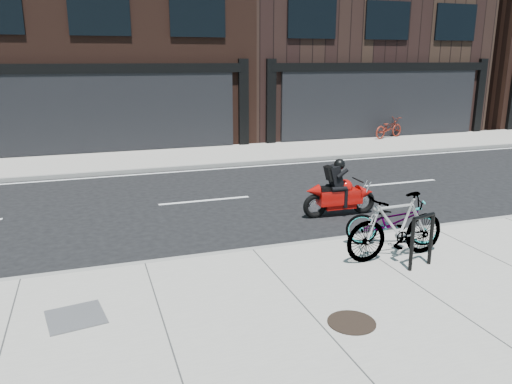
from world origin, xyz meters
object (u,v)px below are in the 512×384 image
object	(u,v)px
bicycle_front	(393,221)
bicycle_rear	(396,226)
bike_rack	(422,237)
utility_grate	(76,317)
motorcycle	(343,192)
bicycle_far	(389,128)
manhole_cover	(352,322)

from	to	relation	value
bicycle_front	bicycle_rear	xyz separation A→B (m)	(-0.33, -0.58, 0.13)
bike_rack	utility_grate	size ratio (longest dim) A/B	1.26
motorcycle	utility_grate	xyz separation A→B (m)	(-5.95, -3.35, -0.42)
bicycle_far	bike_rack	bearing A→B (deg)	129.75
bicycle_front	manhole_cover	size ratio (longest dim) A/B	2.71
bicycle_front	utility_grate	world-z (taller)	bicycle_front
utility_grate	manhole_cover	bearing A→B (deg)	-21.03
manhole_cover	utility_grate	world-z (taller)	same
bike_rack	utility_grate	bearing A→B (deg)	179.22
bike_rack	utility_grate	xyz separation A→B (m)	(-5.60, 0.08, -0.55)
bike_rack	bicycle_front	xyz separation A→B (m)	(0.16, 1.09, -0.09)
motorcycle	utility_grate	size ratio (longest dim) A/B	2.46
bicycle_rear	utility_grate	size ratio (longest dim) A/B	2.65
bicycle_front	bicycle_far	size ratio (longest dim) A/B	1.03
bicycle_front	manhole_cover	xyz separation A→B (m)	(-2.20, -2.38, -0.46)
bicycle_rear	manhole_cover	xyz separation A→B (m)	(-1.87, -1.80, -0.59)
bicycle_front	bicycle_far	world-z (taller)	bicycle_front
bicycle_front	motorcycle	distance (m)	2.35
motorcycle	bicycle_far	world-z (taller)	motorcycle
utility_grate	bicycle_far	bearing A→B (deg)	43.57
bicycle_front	bicycle_rear	distance (m)	0.68
bicycle_front	bicycle_rear	world-z (taller)	bicycle_rear
motorcycle	manhole_cover	distance (m)	5.31
bike_rack	manhole_cover	world-z (taller)	bike_rack
bike_rack	bicycle_far	size ratio (longest dim) A/B	0.54
bike_rack	manhole_cover	distance (m)	2.48
motorcycle	manhole_cover	size ratio (longest dim) A/B	2.80
manhole_cover	utility_grate	bearing A→B (deg)	158.97
bicycle_front	bicycle_rear	size ratio (longest dim) A/B	0.90
bicycle_rear	manhole_cover	world-z (taller)	bicycle_rear
motorcycle	manhole_cover	world-z (taller)	motorcycle
motorcycle	manhole_cover	bearing A→B (deg)	-114.89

